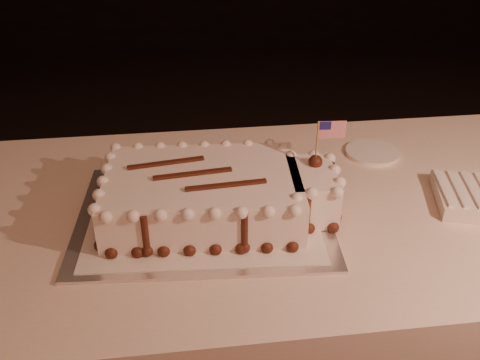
{
  "coord_description": "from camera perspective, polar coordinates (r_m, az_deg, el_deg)",
  "views": [
    {
      "loc": [
        -0.41,
        -0.39,
        1.43
      ],
      "look_at": [
        -0.29,
        0.57,
        0.84
      ],
      "focal_mm": 40.0,
      "sensor_mm": 36.0,
      "label": 1
    }
  ],
  "objects": [
    {
      "name": "sheet_cake",
      "position": [
        1.15,
        -2.52,
        -1.48
      ],
      "size": [
        0.53,
        0.32,
        0.21
      ],
      "color": "white",
      "rests_on": "doily"
    },
    {
      "name": "doily",
      "position": [
        1.18,
        -3.88,
        -3.57
      ],
      "size": [
        0.51,
        0.4,
        0.0
      ],
      "primitive_type": "cube",
      "rotation": [
        0.0,
        0.0,
        -0.07
      ],
      "color": "silver",
      "rests_on": "cake_board"
    },
    {
      "name": "side_plate",
      "position": [
        1.46,
        13.92,
        2.88
      ],
      "size": [
        0.14,
        0.14,
        0.01
      ],
      "primitive_type": "cylinder",
      "color": "white",
      "rests_on": "banquet_table"
    },
    {
      "name": "cake_board",
      "position": [
        1.18,
        -3.87,
        -3.77
      ],
      "size": [
        0.57,
        0.45,
        0.01
      ],
      "primitive_type": "cube",
      "rotation": [
        0.0,
        0.0,
        -0.07
      ],
      "color": "silver",
      "rests_on": "banquet_table"
    },
    {
      "name": "banquet_table",
      "position": [
        1.51,
        10.98,
        -13.8
      ],
      "size": [
        2.4,
        0.8,
        0.75
      ],
      "primitive_type": "cube",
      "color": "beige",
      "rests_on": "ground"
    }
  ]
}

